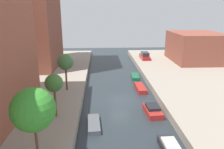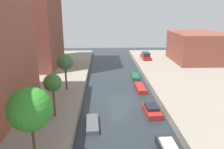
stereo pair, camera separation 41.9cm
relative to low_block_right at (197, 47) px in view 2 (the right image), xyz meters
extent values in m
plane|color=#232B30|center=(-18.00, -18.56, -4.06)|extent=(84.00, 84.00, 0.00)
cube|color=gray|center=(-33.00, -18.56, -3.56)|extent=(20.00, 64.00, 1.00)
cube|color=brown|center=(0.00, 0.00, 0.00)|extent=(10.00, 11.73, 6.12)
cylinder|color=brown|center=(-25.37, -32.02, -1.51)|extent=(0.21, 0.21, 3.09)
sphere|color=#32882B|center=(-25.37, -32.02, 1.15)|extent=(3.20, 3.20, 3.20)
cylinder|color=brown|center=(-25.37, -24.79, -1.52)|extent=(0.24, 0.24, 3.08)
sphere|color=#3C6F2F|center=(-25.37, -24.79, 0.67)|extent=(1.87, 1.87, 1.87)
cylinder|color=brown|center=(-25.37, -16.81, -1.42)|extent=(0.25, 0.25, 3.27)
sphere|color=#42703C|center=(-25.37, -16.81, 0.99)|extent=(2.23, 2.23, 2.23)
cube|color=maroon|center=(-10.53, 2.55, -2.65)|extent=(1.77, 4.57, 0.81)
cube|color=#1E2328|center=(-10.53, 2.21, -1.86)|extent=(1.54, 2.52, 0.78)
cube|color=#4C5156|center=(-21.38, -25.39, -3.81)|extent=(1.46, 3.88, 0.49)
cube|color=#B2ADA3|center=(-14.58, -30.37, -3.26)|extent=(1.29, 2.45, 0.21)
cube|color=maroon|center=(-14.47, -22.88, -3.73)|extent=(1.87, 3.65, 0.67)
cube|color=black|center=(-14.47, -22.69, -3.22)|extent=(1.52, 2.04, 0.34)
cube|color=maroon|center=(-14.53, -14.84, -3.73)|extent=(1.37, 4.11, 0.65)
cube|color=#195638|center=(-14.38, -8.67, -3.79)|extent=(1.47, 3.65, 0.54)
camera|label=1|loc=(-20.57, -46.58, 8.01)|focal=35.64mm
camera|label=2|loc=(-20.15, -46.60, 8.01)|focal=35.64mm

